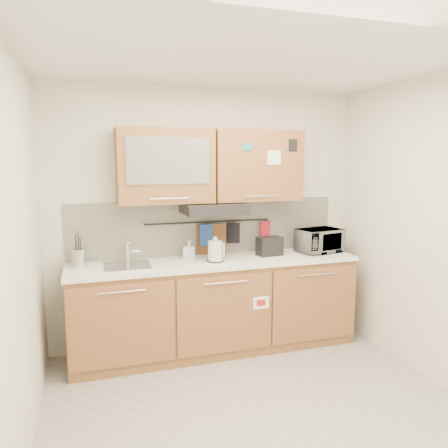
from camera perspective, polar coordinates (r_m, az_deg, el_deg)
floor at (r=3.59m, az=4.91°, el=-23.47°), size 3.20×3.20×0.00m
ceiling at (r=3.12m, az=5.56°, el=21.47°), size 3.20×3.20×0.00m
wall_back at (r=4.50m, az=-2.19°, el=0.87°), size 3.20×0.00×3.20m
wall_left at (r=2.90m, az=-25.50°, el=-4.23°), size 0.00×3.00×3.00m
wall_right at (r=4.00m, az=26.88°, el=-1.02°), size 0.00×3.00×3.00m
base_cabinet at (r=4.43m, az=-1.04°, el=-11.20°), size 2.80×0.64×0.88m
countertop at (r=4.28m, az=-1.05°, el=-4.97°), size 2.82×0.62×0.04m
backsplash at (r=4.51m, az=-2.14°, el=-0.41°), size 2.80×0.02×0.56m
upper_cabinets at (r=4.29m, az=-1.66°, el=7.61°), size 1.82×0.37×0.70m
range_hood at (r=4.25m, az=-1.30°, el=2.05°), size 0.60×0.46×0.10m
sink at (r=4.14m, az=-12.51°, el=-5.29°), size 0.42×0.40×0.26m
utensil_rail at (r=4.46m, az=-2.02°, el=0.28°), size 1.30×0.02×0.02m
utensil_crock at (r=4.20m, az=-18.40°, el=-4.20°), size 0.15×0.15×0.33m
kettle at (r=4.19m, az=-1.14°, el=-3.65°), size 0.18×0.16×0.24m
toaster at (r=4.48m, az=5.97°, el=-2.87°), size 0.26×0.17×0.19m
microwave at (r=4.71m, az=12.32°, el=-2.13°), size 0.50×0.39×0.25m
soap_bottle at (r=4.30m, az=-4.61°, el=-3.40°), size 0.12×0.12×0.19m
cutting_board at (r=4.49m, az=-1.69°, el=-2.37°), size 0.30×0.11×0.38m
oven_mitt at (r=4.46m, az=-2.35°, el=-1.43°), size 0.13×0.04×0.22m
dark_pouch at (r=4.54m, az=1.24°, el=-1.17°), size 0.14×0.08×0.21m
pot_holder at (r=4.66m, az=5.39°, el=-0.60°), size 0.13×0.06×0.16m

